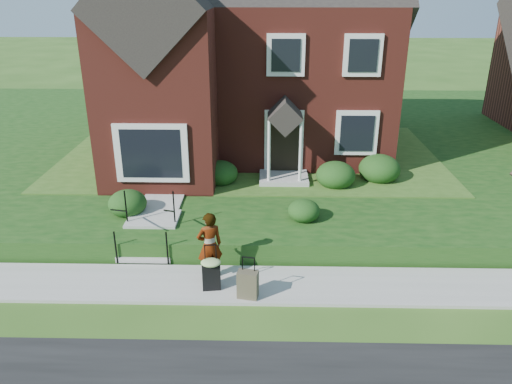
{
  "coord_description": "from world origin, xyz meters",
  "views": [
    {
      "loc": [
        0.63,
        -10.09,
        6.65
      ],
      "look_at": [
        0.36,
        2.0,
        1.6
      ],
      "focal_mm": 35.0,
      "sensor_mm": 36.0,
      "label": 1
    }
  ],
  "objects_px": {
    "woman": "(210,246)",
    "suitcase_olive": "(248,284)",
    "front_steps": "(150,232)",
    "suitcase_black": "(211,272)"
  },
  "relations": [
    {
      "from": "woman",
      "to": "suitcase_black",
      "type": "distance_m",
      "value": 0.67
    },
    {
      "from": "front_steps",
      "to": "suitcase_olive",
      "type": "relative_size",
      "value": 2.02
    },
    {
      "from": "woman",
      "to": "suitcase_black",
      "type": "relative_size",
      "value": 1.51
    },
    {
      "from": "woman",
      "to": "suitcase_olive",
      "type": "bearing_deg",
      "value": 114.43
    },
    {
      "from": "front_steps",
      "to": "suitcase_olive",
      "type": "bearing_deg",
      "value": -41.4
    },
    {
      "from": "front_steps",
      "to": "woman",
      "type": "bearing_deg",
      "value": -40.93
    },
    {
      "from": "suitcase_olive",
      "to": "woman",
      "type": "bearing_deg",
      "value": 149.26
    },
    {
      "from": "suitcase_black",
      "to": "suitcase_olive",
      "type": "bearing_deg",
      "value": -28.72
    },
    {
      "from": "front_steps",
      "to": "suitcase_black",
      "type": "xyz_separation_m",
      "value": [
        1.87,
        -2.08,
        0.04
      ]
    },
    {
      "from": "front_steps",
      "to": "woman",
      "type": "distance_m",
      "value": 2.42
    }
  ]
}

